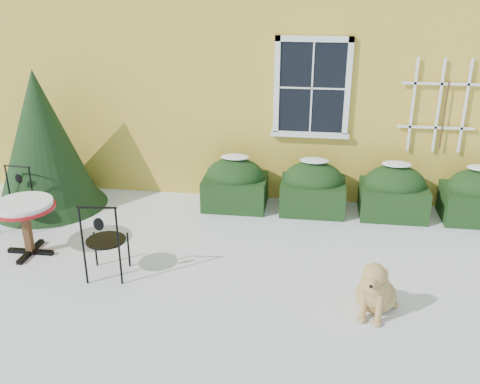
# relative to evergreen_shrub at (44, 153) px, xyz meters

# --- Properties ---
(ground) EXTENTS (80.00, 80.00, 0.00)m
(ground) POSITION_rel_evergreen_shrub_xyz_m (3.44, -2.15, -0.93)
(ground) COLOR white
(ground) RESTS_ON ground
(hedge_row) EXTENTS (4.95, 0.80, 0.91)m
(hedge_row) POSITION_rel_evergreen_shrub_xyz_m (5.09, 0.40, -0.53)
(hedge_row) COLOR black
(hedge_row) RESTS_ON ground
(evergreen_shrub) EXTENTS (1.91, 1.91, 2.31)m
(evergreen_shrub) POSITION_rel_evergreen_shrub_xyz_m (0.00, 0.00, 0.00)
(evergreen_shrub) COLOR black
(evergreen_shrub) RESTS_ON ground
(bistro_table) EXTENTS (0.86, 0.86, 0.80)m
(bistro_table) POSITION_rel_evergreen_shrub_xyz_m (0.51, -1.66, -0.27)
(bistro_table) COLOR black
(bistro_table) RESTS_ON ground
(patio_chair_near) EXTENTS (0.53, 0.52, 1.08)m
(patio_chair_near) POSITION_rel_evergreen_shrub_xyz_m (1.83, -2.10, -0.39)
(patio_chair_near) COLOR black
(patio_chair_near) RESTS_ON ground
(patio_chair_far) EXTENTS (0.46, 0.46, 0.97)m
(patio_chair_far) POSITION_rel_evergreen_shrub_xyz_m (-0.08, -0.88, -0.45)
(patio_chair_far) COLOR black
(patio_chair_far) RESTS_ON ground
(dog) EXTENTS (0.60, 0.80, 0.75)m
(dog) POSITION_rel_evergreen_shrub_xyz_m (5.20, -2.46, -0.63)
(dog) COLOR tan
(dog) RESTS_ON ground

